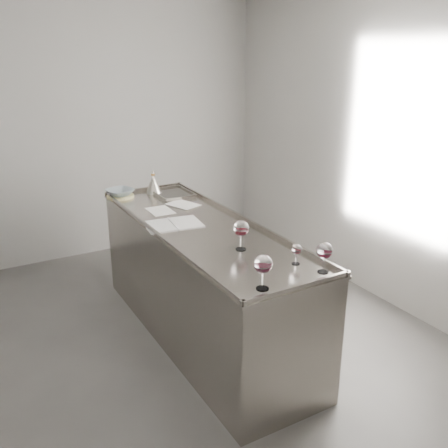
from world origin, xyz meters
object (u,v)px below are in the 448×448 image
wine_glass_small (296,250)px  wine_glass_left (263,265)px  ceramic_bowl (120,192)px  wine_funnel (154,185)px  wine_glass_middle (241,229)px  wine_glass_right (324,251)px  counter (202,283)px  notebook (173,224)px

wine_glass_small → wine_glass_left: bearing=-154.2°
ceramic_bowl → wine_funnel: bearing=0.0°
wine_glass_small → wine_glass_middle: bearing=115.0°
wine_glass_right → wine_glass_middle: bearing=113.7°
wine_glass_right → counter: bearing=104.3°
wine_glass_small → wine_funnel: (-0.15, 1.98, -0.02)m
wine_funnel → counter: bearing=-92.7°
wine_glass_left → ceramic_bowl: wine_glass_left is taller
wine_glass_right → wine_glass_small: wine_glass_right is taller
counter → wine_glass_middle: (0.03, -0.52, 0.61)m
wine_glass_right → wine_funnel: size_ratio=0.85×
wine_glass_middle → notebook: size_ratio=0.45×
notebook → wine_funnel: size_ratio=2.03×
wine_glass_small → wine_funnel: bearing=94.5°
wine_glass_left → wine_funnel: (0.22, 2.16, -0.08)m
wine_glass_middle → notebook: wine_glass_middle is taller
counter → wine_funnel: size_ratio=10.69×
wine_glass_right → ceramic_bowl: 2.23m
wine_glass_small → notebook: 1.12m
counter → wine_glass_middle: 0.81m
ceramic_bowl → wine_funnel: (0.33, 0.00, 0.02)m
counter → wine_glass_middle: bearing=-86.7°
counter → wine_glass_small: (0.21, -0.90, 0.56)m
wine_glass_left → ceramic_bowl: size_ratio=0.89×
wine_glass_middle → ceramic_bowl: (-0.31, 1.60, -0.10)m
wine_glass_left → wine_glass_small: size_ratio=1.56×
wine_glass_right → wine_glass_small: 0.20m
counter → wine_glass_right: 1.27m
wine_glass_right → wine_glass_left: bearing=-179.7°
ceramic_bowl → notebook: bearing=-83.3°
notebook → wine_glass_left: bearing=-82.5°
counter → wine_glass_left: wine_glass_left is taller
wine_glass_left → notebook: 1.24m
ceramic_bowl → wine_glass_small: bearing=-76.3°
notebook → wine_funnel: (0.22, 0.93, 0.06)m
wine_glass_left → wine_glass_middle: bearing=70.3°
wine_glass_right → notebook: wine_glass_right is taller
wine_glass_right → ceramic_bowl: bearing=104.3°
wine_glass_small → notebook: size_ratio=0.29×
wine_glass_left → wine_glass_middle: wine_glass_left is taller
wine_glass_small → notebook: wine_glass_small is taller
wine_glass_left → wine_funnel: wine_funnel is taller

